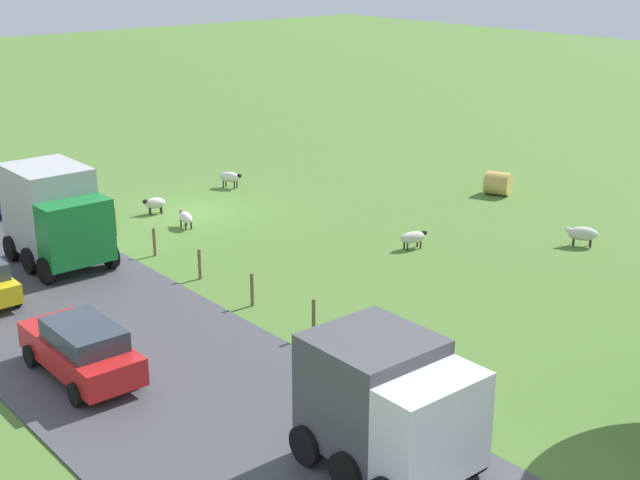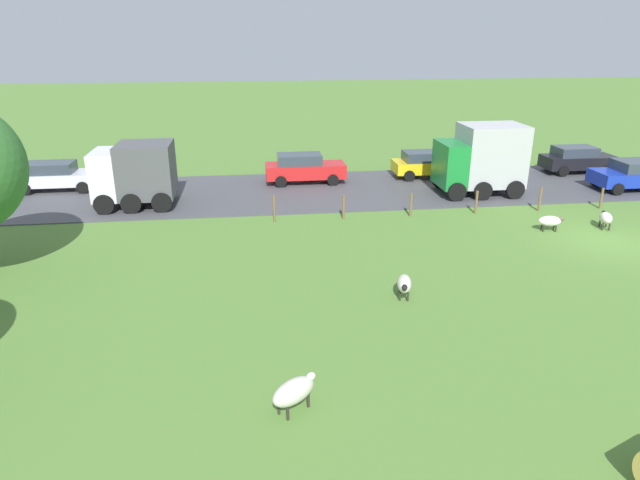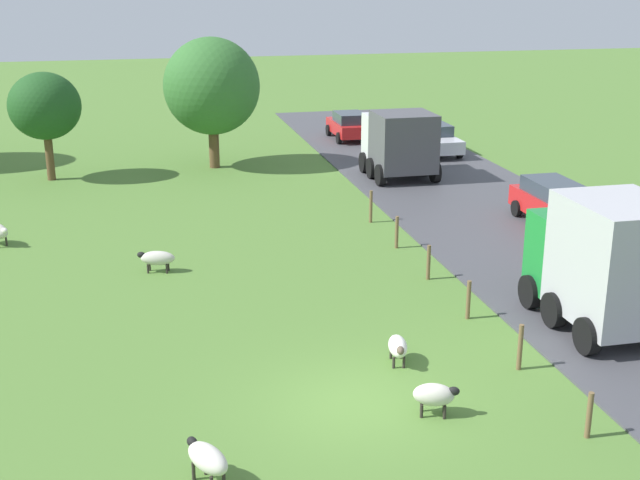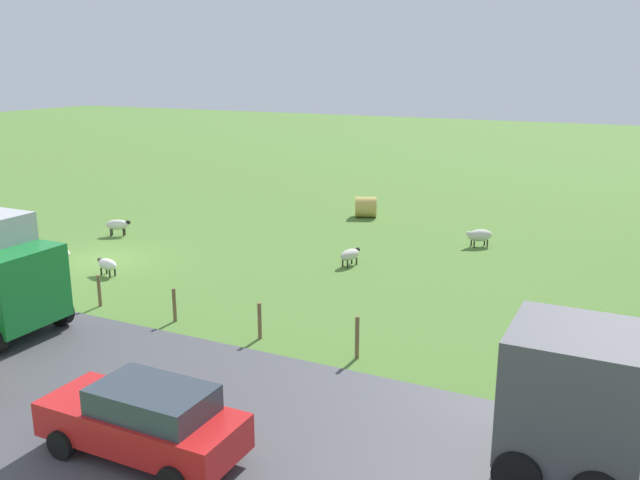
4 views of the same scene
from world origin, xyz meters
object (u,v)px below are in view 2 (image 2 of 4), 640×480
(truck_1, at_px, (482,158))
(car_3, at_px, (631,175))
(truck_0, at_px, (135,173))
(car_1, at_px, (304,168))
(sheep_1, at_px, (550,221))
(car_4, at_px, (425,164))
(car_2, at_px, (56,176))
(sheep_0, at_px, (294,391))
(sheep_4, at_px, (404,284))
(car_0, at_px, (577,159))
(sheep_2, at_px, (606,218))

(truck_1, height_order, car_3, truck_1)
(truck_0, height_order, car_1, truck_0)
(sheep_1, bearing_deg, car_4, 15.08)
(truck_0, distance_m, truck_1, 17.81)
(sheep_1, relative_size, car_2, 0.25)
(truck_0, bearing_deg, sheep_1, -108.11)
(truck_0, relative_size, car_4, 0.97)
(sheep_1, bearing_deg, sheep_0, 131.78)
(truck_1, bearing_deg, car_2, 81.17)
(car_2, height_order, car_4, car_4)
(sheep_1, height_order, sheep_4, sheep_4)
(car_0, distance_m, car_2, 30.50)
(sheep_0, distance_m, truck_1, 20.47)
(truck_1, distance_m, car_1, 9.79)
(car_1, bearing_deg, truck_0, 111.09)
(truck_1, height_order, car_1, truck_1)
(car_3, distance_m, car_4, 11.13)
(sheep_4, relative_size, car_2, 0.28)
(sheep_2, xyz_separation_m, sheep_4, (-5.48, 10.70, -0.02))
(sheep_2, distance_m, car_3, 7.67)
(car_3, relative_size, car_4, 0.98)
(sheep_2, distance_m, car_4, 11.13)
(sheep_0, height_order, sheep_2, sheep_0)
(car_2, bearing_deg, truck_1, -98.83)
(sheep_1, relative_size, car_3, 0.29)
(sheep_1, relative_size, car_0, 0.26)
(sheep_2, bearing_deg, car_1, 52.98)
(truck_0, height_order, car_4, truck_0)
(sheep_2, bearing_deg, truck_1, 29.41)
(car_4, bearing_deg, sheep_0, 155.20)
(truck_1, relative_size, car_2, 0.97)
(truck_1, xyz_separation_m, car_4, (3.76, 1.84, -1.10))
(sheep_4, relative_size, car_3, 0.32)
(car_4, bearing_deg, sheep_4, 160.36)
(car_4, bearing_deg, car_3, -111.57)
(sheep_1, bearing_deg, sheep_4, 124.15)
(sheep_0, xyz_separation_m, car_2, (20.47, 11.33, 0.35))
(truck_0, bearing_deg, car_0, -81.92)
(car_0, relative_size, car_1, 0.95)
(car_1, xyz_separation_m, car_2, (0.13, 13.61, -0.05))
(sheep_1, xyz_separation_m, sheep_4, (-5.49, 8.10, 0.01))
(truck_0, relative_size, car_0, 0.88)
(sheep_0, height_order, car_2, car_2)
(sheep_2, bearing_deg, car_4, 28.15)
(sheep_4, height_order, car_4, car_4)
(sheep_0, bearing_deg, car_2, 28.97)
(car_0, height_order, car_2, car_0)
(sheep_2, relative_size, sheep_4, 0.85)
(truck_1, xyz_separation_m, car_3, (-0.33, -8.51, -1.07))
(sheep_4, bearing_deg, car_1, 6.97)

